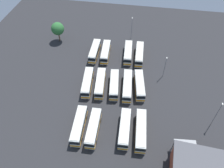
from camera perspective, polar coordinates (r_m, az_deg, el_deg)
ground_plane at (r=68.07m, az=0.44°, el=-1.10°), size 109.02×109.02×0.00m
bus_row0_slot0 at (r=79.00m, az=-4.50°, el=8.52°), size 10.88×2.82×3.35m
bus_row0_slot1 at (r=78.42m, az=-1.67°, el=8.32°), size 10.82×3.27×3.35m
bus_row0_slot3 at (r=78.29m, az=4.18°, el=8.13°), size 10.87×3.26×3.35m
bus_row0_slot4 at (r=78.01m, az=7.09°, el=7.71°), size 11.20×2.92×3.35m
bus_row1_slot0 at (r=67.74m, az=-6.36°, el=0.43°), size 11.18×3.73×3.35m
bus_row1_slot1 at (r=67.14m, az=-3.06°, el=0.18°), size 11.22×3.69×3.35m
bus_row1_slot2 at (r=66.67m, az=0.57°, el=-0.16°), size 10.87×3.81×3.35m
bus_row1_slot3 at (r=66.50m, az=3.99°, el=-0.46°), size 11.69×3.46×3.35m
bus_row1_slot4 at (r=67.05m, az=7.13°, el=-0.29°), size 11.13×4.13×3.35m
bus_row2_slot0 at (r=58.35m, az=-8.54°, el=-10.59°), size 11.03×3.25×3.35m
bus_row2_slot1 at (r=57.53m, az=-4.83°, el=-11.29°), size 10.71×2.90×3.35m
bus_row2_slot3 at (r=57.35m, az=3.29°, el=-11.43°), size 10.86×3.00×3.35m
bus_row2_slot4 at (r=57.41m, az=7.46°, el=-11.85°), size 11.53×3.18×3.35m
maintenance_shelter at (r=54.04m, az=19.03°, el=-17.70°), size 9.31×5.89×3.93m
lamp_post_near_entrance at (r=85.84m, az=5.15°, el=14.42°), size 0.56×0.28×8.86m
lamp_post_by_building at (r=61.70m, az=25.53°, el=-7.04°), size 0.56×0.28×9.18m
lamp_post_far_corner at (r=70.70m, az=13.57°, el=4.46°), size 0.56×0.28×7.83m
tree_east_edge at (r=86.40m, az=-13.93°, el=13.75°), size 4.76×4.76×7.64m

